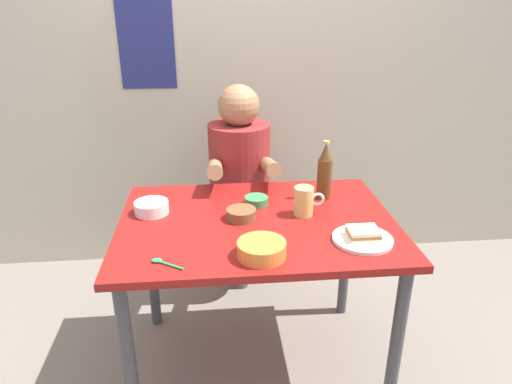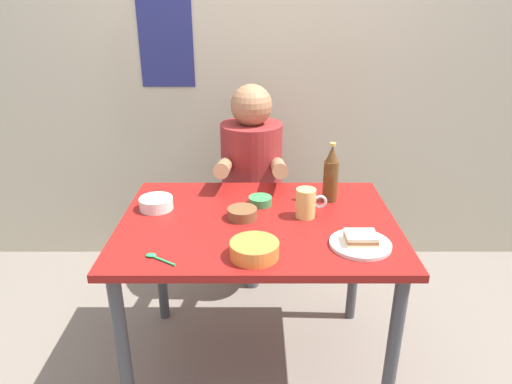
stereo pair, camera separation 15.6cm
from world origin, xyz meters
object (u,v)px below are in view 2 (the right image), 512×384
at_px(plate_orange, 358,244).
at_px(sandwich, 359,238).
at_px(beer_mug, 305,203).
at_px(beer_bottle, 329,175).
at_px(dining_table, 256,240).
at_px(dip_bowl_green, 258,200).
at_px(stool, 250,232).
at_px(person_seated, 250,163).

xyz_separation_m(plate_orange, sandwich, (0.00, 0.00, 0.02)).
bearing_deg(beer_mug, beer_bottle, 53.81).
relative_size(beer_mug, beer_bottle, 0.48).
distance_m(dining_table, dip_bowl_green, 0.19).
bearing_deg(dining_table, stool, 92.78).
bearing_deg(person_seated, dining_table, -87.17).
xyz_separation_m(dining_table, sandwich, (0.37, -0.21, 0.13)).
bearing_deg(dining_table, dip_bowl_green, 85.86).
xyz_separation_m(stool, person_seated, (0.00, -0.01, 0.42)).
distance_m(stool, beer_bottle, 0.75).
bearing_deg(plate_orange, sandwich, 90.00).
bearing_deg(dining_table, sandwich, -29.70).
xyz_separation_m(person_seated, dip_bowl_green, (0.04, -0.47, -0.01)).
xyz_separation_m(beer_mug, dip_bowl_green, (-0.18, 0.12, -0.04)).
xyz_separation_m(plate_orange, dip_bowl_green, (-0.36, 0.36, 0.01)).
bearing_deg(dip_bowl_green, stool, 94.90).
height_order(plate_orange, dip_bowl_green, dip_bowl_green).
bearing_deg(beer_mug, person_seated, 110.97).
height_order(stool, person_seated, person_seated).
distance_m(stool, plate_orange, 1.01).
relative_size(dining_table, dip_bowl_green, 11.00).
relative_size(dining_table, beer_bottle, 4.20).
distance_m(person_seated, beer_bottle, 0.56).
distance_m(dining_table, beer_mug, 0.25).
xyz_separation_m(dining_table, beer_mug, (0.19, 0.03, 0.15)).
distance_m(beer_mug, beer_bottle, 0.21).
bearing_deg(sandwich, beer_mug, 125.55).
distance_m(plate_orange, beer_mug, 0.30).
bearing_deg(dip_bowl_green, person_seated, 95.02).
bearing_deg(beer_bottle, person_seated, 129.00).
bearing_deg(beer_bottle, beer_mug, -126.19).
relative_size(stool, sandwich, 4.09).
xyz_separation_m(plate_orange, beer_bottle, (-0.05, 0.40, 0.11)).
height_order(stool, beer_mug, beer_mug).
bearing_deg(person_seated, plate_orange, -64.40).
height_order(stool, dip_bowl_green, dip_bowl_green).
distance_m(stool, person_seated, 0.42).
height_order(person_seated, dip_bowl_green, person_seated).
height_order(dining_table, stool, dining_table).
height_order(sandwich, dip_bowl_green, sandwich).
bearing_deg(sandwich, dip_bowl_green, 134.87).
height_order(plate_orange, beer_mug, beer_mug).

